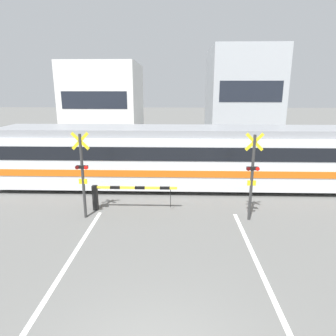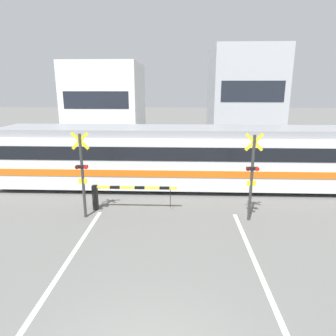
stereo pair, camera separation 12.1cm
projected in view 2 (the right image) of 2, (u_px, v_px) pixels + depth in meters
The scene contains 12 objects.
rail_track_near at pixel (169, 190), 14.93m from camera, with size 50.00×0.10×0.08m.
rail_track_far at pixel (170, 181), 16.32m from camera, with size 50.00×0.10×0.08m.
road_stripe_left at pixel (36, 310), 6.86m from camera, with size 0.14×11.31×0.01m.
road_stripe_right at pixel (279, 318), 6.64m from camera, with size 0.14×11.31×0.01m.
commuter_train at pixel (193, 156), 15.17m from camera, with size 19.47×3.04×3.08m.
crossing_barrier_near at pixel (116, 193), 12.39m from camera, with size 3.51×0.20×1.07m.
crossing_barrier_far at pixel (206, 159), 18.28m from camera, with size 3.51×0.20×1.07m.
crossing_signal_left at pixel (82, 171), 11.41m from camera, with size 0.68×0.15×3.39m.
crossing_signal_right at pixel (252, 173), 11.15m from camera, with size 0.68×0.15×3.39m.
pedestrian at pixel (176, 151), 19.98m from camera, with size 0.38×0.22×1.64m.
building_left_of_street at pixel (107, 103), 29.12m from camera, with size 6.68×7.49×7.30m.
building_right_of_street at pixel (243, 96), 28.42m from camera, with size 6.22×7.49×8.60m.
Camera 2 is at (0.52, -4.01, 4.92)m, focal length 32.00 mm.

